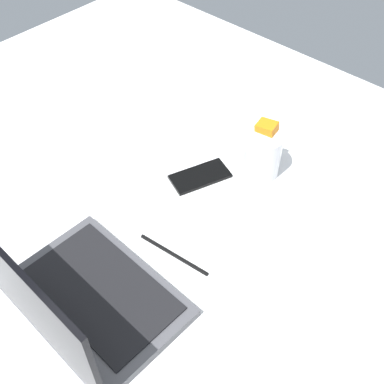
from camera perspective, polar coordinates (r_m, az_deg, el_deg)
bed_mattress at (r=118.94cm, az=-1.26°, el=-3.03°), size 180.00×140.00×18.00cm
laptop at (r=92.43cm, az=-13.04°, el=-12.15°), size 33.57×23.83×23.00cm
snack_cup at (r=114.39cm, az=8.24°, el=4.65°), size 9.57×9.00×13.29cm
cell_phone at (r=115.37cm, az=0.95°, el=1.87°), size 11.37×15.51×0.80cm
charger_cable at (r=100.67cm, az=-2.17°, el=-7.38°), size 16.94×2.70×0.60cm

